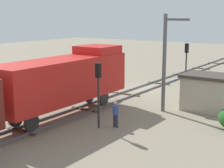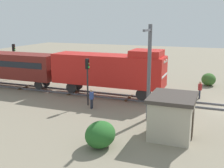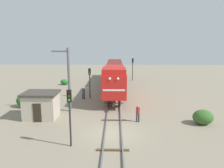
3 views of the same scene
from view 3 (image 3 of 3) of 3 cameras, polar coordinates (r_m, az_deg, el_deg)
The scene contains 14 objects.
ground_plane at distance 19.46m, azimuth 0.33°, elevation -12.72°, with size 110.10×110.10×0.00m, color gray.
railway_track at distance 19.43m, azimuth 0.33°, elevation -12.53°, with size 2.40×73.40×0.16m.
locomotive at distance 29.41m, azimuth 0.57°, elevation 1.20°, with size 2.90×11.60×4.60m.
passenger_car_leading at distance 42.63m, azimuth 0.68°, elevation 4.00°, with size 2.84×14.00×3.66m.
traffic_signal_near at distance 16.47m, azimuth -11.02°, elevation -6.11°, with size 0.32×0.34×4.41m.
traffic_signal_mid at distance 30.33m, azimuth -5.86°, elevation 1.70°, with size 0.32×0.34×4.18m.
traffic_signal_far at distance 43.86m, azimuth 5.42°, elevation 4.89°, with size 0.32×0.34×4.46m.
worker_near_track at distance 21.80m, azimuth 6.78°, elevation -7.32°, with size 0.38×0.38×1.70m.
worker_by_signal at distance 30.10m, azimuth -7.47°, elevation -2.12°, with size 0.38×0.38×1.70m.
catenary_mast at distance 24.74m, azimuth -11.33°, elevation 1.53°, with size 1.94×0.28×7.17m.
relay_hut at distance 23.84m, azimuth -17.98°, elevation -5.18°, with size 3.50×2.90×2.74m.
bush_near at distance 22.88m, azimuth 22.68°, elevation -7.98°, with size 1.96×1.60×1.42m, color #335D26.
bush_mid at distance 40.69m, azimuth -12.31°, elevation 0.52°, with size 1.42×1.16×1.03m, color #216F26.
bush_far at distance 28.47m, azimuth -21.68°, elevation -4.06°, with size 2.16×1.76×1.57m, color #276126.
Camera 3 is at (0.18, -17.78, 7.91)m, focal length 35.00 mm.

